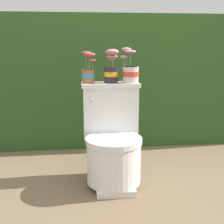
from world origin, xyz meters
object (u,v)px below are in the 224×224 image
(potted_plant_middle, at_px, (130,72))
(toilet, at_px, (113,143))
(potted_plant_left, at_px, (88,71))
(potted_plant_midleft, at_px, (111,68))

(potted_plant_middle, bearing_deg, toilet, -137.48)
(toilet, distance_m, potted_plant_middle, 0.54)
(potted_plant_left, distance_m, potted_plant_middle, 0.31)
(toilet, height_order, potted_plant_midleft, potted_plant_midleft)
(toilet, bearing_deg, potted_plant_left, 137.92)
(toilet, height_order, potted_plant_left, potted_plant_left)
(toilet, height_order, potted_plant_middle, potted_plant_middle)
(potted_plant_left, height_order, potted_plant_midleft, potted_plant_midleft)
(potted_plant_left, relative_size, potted_plant_midleft, 0.93)
(toilet, relative_size, potted_plant_left, 3.16)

